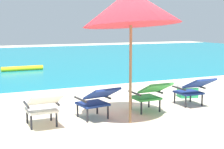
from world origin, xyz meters
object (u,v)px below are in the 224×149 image
object	(u,v)px
lounge_chair_far_left	(43,105)
lounge_chair_near_right	(150,93)
lounge_chair_far_right	(193,88)
cooler_box	(187,91)
lounge_chair_near_left	(97,99)
swim_buoy	(22,68)
beach_umbrella_center	(131,8)

from	to	relation	value
lounge_chair_far_left	lounge_chair_near_right	bearing A→B (deg)	2.45
lounge_chair_near_right	lounge_chair_far_right	xyz separation A→B (m)	(1.14, 0.06, 0.00)
cooler_box	lounge_chair_far_right	bearing A→B (deg)	-120.01
lounge_chair_near_left	lounge_chair_near_right	world-z (taller)	same
swim_buoy	lounge_chair_far_right	xyz separation A→B (m)	(2.52, -7.33, 0.31)
lounge_chair_near_right	cooler_box	size ratio (longest dim) A/B	1.67
cooler_box	beach_umbrella_center	bearing A→B (deg)	-150.03
beach_umbrella_center	cooler_box	bearing A→B (deg)	29.97
lounge_chair_far_left	cooler_box	world-z (taller)	lounge_chair_far_left
lounge_chair_near_right	lounge_chair_far_left	bearing A→B (deg)	-177.55
swim_buoy	beach_umbrella_center	world-z (taller)	beach_umbrella_center
lounge_chair_near_left	swim_buoy	bearing A→B (deg)	91.49
lounge_chair_far_left	beach_umbrella_center	size ratio (longest dim) A/B	0.36
swim_buoy	lounge_chair_near_left	world-z (taller)	lounge_chair_near_left
swim_buoy	cooler_box	size ratio (longest dim) A/B	3.01
swim_buoy	lounge_chair_near_right	bearing A→B (deg)	-79.47
beach_umbrella_center	cooler_box	distance (m)	3.27
lounge_chair_near_right	lounge_chair_far_right	size ratio (longest dim) A/B	1.00
lounge_chair_near_right	cooler_box	distance (m)	1.85
lounge_chair_far_left	cooler_box	xyz separation A→B (m)	(3.81, 0.97, -0.24)
lounge_chair_far_left	lounge_chair_far_right	bearing A→B (deg)	2.69
swim_buoy	lounge_chair_far_right	bearing A→B (deg)	-71.04
lounge_chair_near_left	lounge_chair_far_right	size ratio (longest dim) A/B	1.06
swim_buoy	lounge_chair_far_left	xyz separation A→B (m)	(-0.83, -7.48, 0.31)
beach_umbrella_center	cooler_box	world-z (taller)	beach_umbrella_center
lounge_chair_far_right	beach_umbrella_center	world-z (taller)	beach_umbrella_center
lounge_chair_far_right	beach_umbrella_center	distance (m)	2.53
lounge_chair_near_left	lounge_chair_near_right	xyz separation A→B (m)	(1.18, 0.04, 0.00)
lounge_chair_far_right	lounge_chair_far_left	bearing A→B (deg)	-177.31
lounge_chair_near_left	lounge_chair_near_right	distance (m)	1.18
beach_umbrella_center	swim_buoy	bearing A→B (deg)	95.00
swim_buoy	lounge_chair_near_right	distance (m)	7.52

